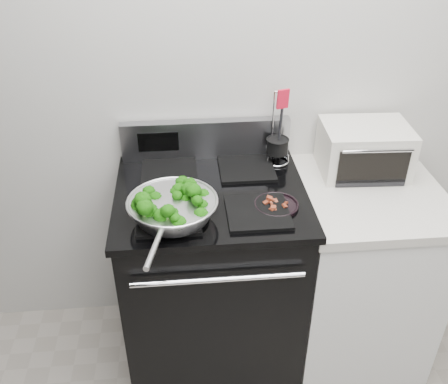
{
  "coord_description": "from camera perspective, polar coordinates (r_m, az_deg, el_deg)",
  "views": [
    {
      "loc": [
        -0.41,
        -0.31,
        2.07
      ],
      "look_at": [
        -0.25,
        1.36,
        0.98
      ],
      "focal_mm": 40.0,
      "sensor_mm": 36.0,
      "label": 1
    }
  ],
  "objects": [
    {
      "name": "counter",
      "position": [
        2.48,
        14.83,
        -8.72
      ],
      "size": [
        0.62,
        0.68,
        0.92
      ],
      "color": "white",
      "rests_on": "floor"
    },
    {
      "name": "broccoli_pile",
      "position": [
        1.87,
        -5.91,
        -1.25
      ],
      "size": [
        0.27,
        0.27,
        0.09
      ],
      "primitive_type": null,
      "color": "#093304",
      "rests_on": "skillet"
    },
    {
      "name": "utensil_holder",
      "position": [
        2.25,
        6.09,
        4.85
      ],
      "size": [
        0.11,
        0.11,
        0.35
      ],
      "rotation": [
        0.0,
        0.0,
        0.25
      ],
      "color": "silver",
      "rests_on": "gas_range"
    },
    {
      "name": "bacon_plate",
      "position": [
        1.97,
        6.01,
        -1.25
      ],
      "size": [
        0.18,
        0.18,
        0.04
      ],
      "rotation": [
        0.0,
        0.0,
        -0.34
      ],
      "color": "black",
      "rests_on": "gas_range"
    },
    {
      "name": "gas_range",
      "position": [
        2.34,
        -1.36,
        -9.51
      ],
      "size": [
        0.79,
        0.69,
        1.13
      ],
      "color": "black",
      "rests_on": "floor"
    },
    {
      "name": "back_wall",
      "position": [
        2.22,
        5.67,
        13.94
      ],
      "size": [
        4.0,
        0.02,
        2.7
      ],
      "primitive_type": "cube",
      "color": "#B6B4AD",
      "rests_on": "ground"
    },
    {
      "name": "toaster_oven",
      "position": [
        2.3,
        15.72,
        4.74
      ],
      "size": [
        0.39,
        0.3,
        0.22
      ],
      "rotation": [
        0.0,
        0.0,
        -0.05
      ],
      "color": "beige",
      "rests_on": "counter"
    },
    {
      "name": "skillet",
      "position": [
        1.88,
        -5.89,
        -1.78
      ],
      "size": [
        0.35,
        0.54,
        0.07
      ],
      "rotation": [
        0.0,
        0.0,
        -0.23
      ],
      "color": "silver",
      "rests_on": "gas_range"
    }
  ]
}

